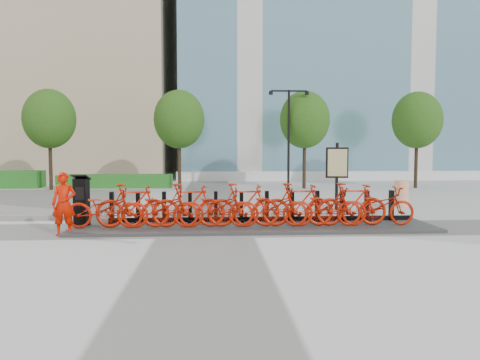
{
  "coord_description": "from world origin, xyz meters",
  "views": [
    {
      "loc": [
        0.18,
        -12.21,
        2.16
      ],
      "look_at": [
        1.0,
        1.5,
        1.2
      ],
      "focal_mm": 35.0,
      "sensor_mm": 36.0,
      "label": 1
    }
  ],
  "objects": [
    {
      "name": "bike_7",
      "position": [
        2.44,
        -0.05,
        0.65
      ],
      "size": [
        1.9,
        0.54,
        1.14
      ],
      "primitive_type": "imported",
      "rotation": [
        0.0,
        0.0,
        1.57
      ],
      "color": "#A61703",
      "rests_on": "dock_pad"
    },
    {
      "name": "bike_2",
      "position": [
        -1.16,
        -0.05,
        0.59
      ],
      "size": [
        1.96,
        0.68,
        1.03
      ],
      "primitive_type": "imported",
      "rotation": [
        0.0,
        0.0,
        1.57
      ],
      "color": "#A61703",
      "rests_on": "dock_pad"
    },
    {
      "name": "construction_barrel",
      "position": [
        6.97,
        4.12,
        0.49
      ],
      "size": [
        0.66,
        0.66,
        0.97
      ],
      "primitive_type": "cylinder",
      "rotation": [
        0.0,
        0.0,
        0.38
      ],
      "color": "orange",
      "rests_on": "ground"
    },
    {
      "name": "bike_10",
      "position": [
        4.6,
        -0.05,
        0.59
      ],
      "size": [
        1.96,
        0.68,
        1.03
      ],
      "primitive_type": "imported",
      "rotation": [
        0.0,
        0.0,
        1.57
      ],
      "color": "#A61703",
      "rests_on": "dock_pad"
    },
    {
      "name": "glass_building",
      "position": [
        14.0,
        26.0,
        12.0
      ],
      "size": [
        32.0,
        16.0,
        24.0
      ],
      "primitive_type": "cube",
      "color": "#689AA3",
      "rests_on": "ground"
    },
    {
      "name": "worker_red",
      "position": [
        -3.46,
        -0.59,
        0.78
      ],
      "size": [
        0.61,
        0.43,
        1.56
      ],
      "primitive_type": "imported",
      "rotation": [
        0.0,
        0.0,
        0.11
      ],
      "color": "#C11300",
      "rests_on": "ground"
    },
    {
      "name": "bike_3",
      "position": [
        -0.44,
        -0.05,
        0.65
      ],
      "size": [
        1.9,
        0.54,
        1.14
      ],
      "primitive_type": "imported",
      "rotation": [
        0.0,
        0.0,
        1.57
      ],
      "color": "#A61703",
      "rests_on": "dock_pad"
    },
    {
      "name": "tree_0",
      "position": [
        -8.0,
        12.0,
        3.59
      ],
      "size": [
        2.6,
        2.6,
        5.1
      ],
      "color": "#37281B",
      "rests_on": "ground"
    },
    {
      "name": "bike_8",
      "position": [
        3.16,
        -0.05,
        0.59
      ],
      "size": [
        1.96,
        0.68,
        1.03
      ],
      "primitive_type": "imported",
      "rotation": [
        0.0,
        0.0,
        1.57
      ],
      "color": "#A61703",
      "rests_on": "dock_pad"
    },
    {
      "name": "bike_6",
      "position": [
        1.72,
        -0.05,
        0.59
      ],
      "size": [
        1.96,
        0.68,
        1.03
      ],
      "primitive_type": "imported",
      "rotation": [
        0.0,
        0.0,
        1.57
      ],
      "color": "#A61703",
      "rests_on": "dock_pad"
    },
    {
      "name": "bike_1",
      "position": [
        -1.88,
        -0.05,
        0.65
      ],
      "size": [
        1.9,
        0.54,
        1.14
      ],
      "primitive_type": "imported",
      "rotation": [
        0.0,
        0.0,
        1.57
      ],
      "color": "#A61703",
      "rests_on": "dock_pad"
    },
    {
      "name": "tree_3",
      "position": [
        11.0,
        12.0,
        3.59
      ],
      "size": [
        2.6,
        2.6,
        5.1
      ],
      "color": "#37281B",
      "rests_on": "ground"
    },
    {
      "name": "hedge_b",
      "position": [
        -5.0,
        13.2,
        0.35
      ],
      "size": [
        6.0,
        1.2,
        0.7
      ],
      "primitive_type": "cube",
      "color": "#18631D",
      "rests_on": "ground"
    },
    {
      "name": "bike_5",
      "position": [
        1.0,
        -0.05,
        0.65
      ],
      "size": [
        1.9,
        0.54,
        1.14
      ],
      "primitive_type": "imported",
      "rotation": [
        0.0,
        0.0,
        1.57
      ],
      "color": "#A61703",
      "rests_on": "dock_pad"
    },
    {
      "name": "kiosk",
      "position": [
        -3.3,
        0.39,
        0.74
      ],
      "size": [
        0.47,
        0.41,
        1.37
      ],
      "rotation": [
        0.0,
        0.0,
        -0.16
      ],
      "color": "black",
      "rests_on": "dock_pad"
    },
    {
      "name": "streetlamp",
      "position": [
        4.0,
        11.0,
        3.13
      ],
      "size": [
        2.0,
        0.2,
        5.0
      ],
      "color": "black",
      "rests_on": "ground"
    },
    {
      "name": "dock_rail_posts",
      "position": [
        1.36,
        0.77,
        0.51
      ],
      "size": [
        8.02,
        0.5,
        0.85
      ],
      "primitive_type": null,
      "color": "black",
      "rests_on": "dock_pad"
    },
    {
      "name": "tree_1",
      "position": [
        -1.5,
        12.0,
        3.59
      ],
      "size": [
        2.6,
        2.6,
        5.1
      ],
      "color": "#37281B",
      "rests_on": "ground"
    },
    {
      "name": "map_sign",
      "position": [
        4.48,
        3.65,
        1.54
      ],
      "size": [
        0.77,
        0.23,
        2.32
      ],
      "rotation": [
        0.0,
        0.0,
        -0.15
      ],
      "color": "black",
      "rests_on": "ground"
    },
    {
      "name": "dock_pad",
      "position": [
        1.3,
        0.3,
        0.04
      ],
      "size": [
        9.6,
        2.4,
        0.08
      ],
      "primitive_type": "cube",
      "color": "#333333",
      "rests_on": "ground"
    },
    {
      "name": "bike_4",
      "position": [
        0.28,
        -0.05,
        0.59
      ],
      "size": [
        1.96,
        0.68,
        1.03
      ],
      "primitive_type": "imported",
      "rotation": [
        0.0,
        0.0,
        1.57
      ],
      "color": "#A61703",
      "rests_on": "dock_pad"
    },
    {
      "name": "bike_0",
      "position": [
        -2.6,
        -0.05,
        0.59
      ],
      "size": [
        1.96,
        0.68,
        1.03
      ],
      "primitive_type": "imported",
      "rotation": [
        0.0,
        0.0,
        1.57
      ],
      "color": "#A61703",
      "rests_on": "dock_pad"
    },
    {
      "name": "tree_2",
      "position": [
        5.0,
        12.0,
        3.59
      ],
      "size": [
        2.6,
        2.6,
        5.1
      ],
      "color": "#37281B",
      "rests_on": "ground"
    },
    {
      "name": "ground",
      "position": [
        0.0,
        0.0,
        0.0
      ],
      "size": [
        120.0,
        120.0,
        0.0
      ],
      "primitive_type": "plane",
      "color": "#B4B4B4"
    },
    {
      "name": "bike_9",
      "position": [
        3.88,
        -0.05,
        0.65
      ],
      "size": [
        1.9,
        0.54,
        1.14
      ],
      "primitive_type": "imported",
      "rotation": [
        0.0,
        0.0,
        1.57
      ],
      "color": "#A61703",
      "rests_on": "dock_pad"
    }
  ]
}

